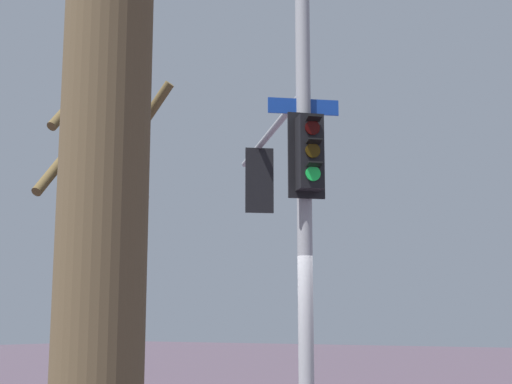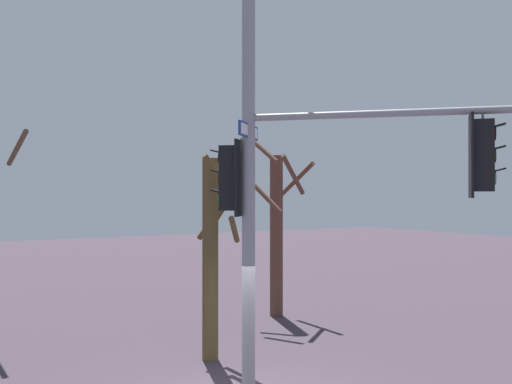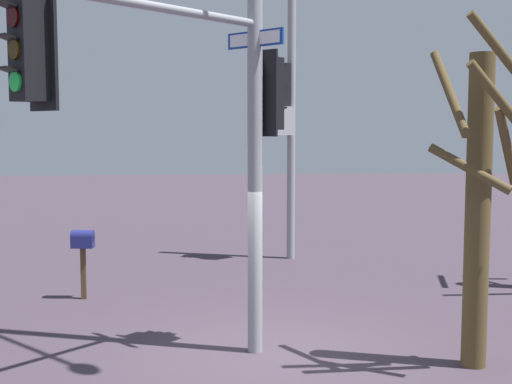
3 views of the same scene
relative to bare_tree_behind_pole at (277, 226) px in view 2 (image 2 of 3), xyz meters
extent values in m
cylinder|color=gray|center=(6.18, -4.73, 2.26)|extent=(0.23, 0.23, 9.98)
cylinder|color=gray|center=(8.10, -2.86, 2.28)|extent=(3.93, 3.82, 0.12)
cube|color=black|center=(8.85, -2.13, 1.58)|extent=(0.46, 0.47, 1.10)
cube|color=black|center=(8.72, -2.24, 1.58)|extent=(0.41, 0.44, 1.30)
cylinder|color=#2F0403|center=(8.97, -2.02, 1.92)|extent=(0.17, 0.18, 0.22)
cube|color=black|center=(9.03, -1.97, 2.04)|extent=(0.26, 0.26, 0.06)
cylinder|color=#352504|center=(8.97, -2.02, 1.58)|extent=(0.17, 0.18, 0.22)
cube|color=black|center=(9.03, -1.97, 1.70)|extent=(0.26, 0.26, 0.06)
cylinder|color=#19D147|center=(8.97, -2.02, 1.24)|extent=(0.17, 0.18, 0.22)
cube|color=black|center=(9.03, -1.97, 1.36)|extent=(0.26, 0.26, 0.06)
cylinder|color=gray|center=(8.85, -2.13, 2.20)|extent=(0.04, 0.04, 0.15)
cube|color=black|center=(5.94, -4.96, 1.26)|extent=(0.47, 0.47, 1.10)
cube|color=black|center=(6.06, -4.84, 1.26)|extent=(0.43, 0.42, 1.30)
cylinder|color=#2F0403|center=(5.83, -5.08, 1.60)|extent=(0.18, 0.17, 0.22)
cube|color=black|center=(5.77, -5.13, 1.72)|extent=(0.26, 0.26, 0.06)
cylinder|color=#352504|center=(5.83, -5.08, 1.26)|extent=(0.18, 0.17, 0.22)
cube|color=black|center=(5.77, -5.13, 1.38)|extent=(0.26, 0.26, 0.06)
cylinder|color=#19D147|center=(5.83, -5.08, 0.92)|extent=(0.18, 0.17, 0.22)
cube|color=black|center=(5.77, -5.13, 1.04)|extent=(0.26, 0.26, 0.06)
cube|color=navy|center=(6.18, -4.73, 2.06)|extent=(0.77, 0.83, 0.24)
cube|color=white|center=(6.19, -4.72, 2.06)|extent=(0.69, 0.74, 0.18)
cylinder|color=brown|center=(-0.03, 0.01, -0.28)|extent=(0.40, 0.40, 4.89)
cylinder|color=brown|center=(-0.09, 0.80, 1.43)|extent=(1.66, 0.27, 1.11)
cylinder|color=brown|center=(0.51, 0.26, 1.56)|extent=(0.65, 1.21, 1.19)
cylinder|color=brown|center=(0.12, -0.70, 2.40)|extent=(1.53, 0.44, 1.09)
cylinder|color=brown|center=(0.19, -0.64, 1.01)|extent=(1.42, 0.60, 1.20)
cylinder|color=brown|center=(-1.34, -7.18, 2.17)|extent=(1.84, 0.25, 0.84)
cylinder|color=brown|center=(3.05, -3.84, -0.47)|extent=(0.36, 0.36, 4.51)
cylinder|color=brown|center=(3.53, -3.78, 1.22)|extent=(0.26, 1.08, 1.25)
cylinder|color=brown|center=(2.91, -3.23, 0.94)|extent=(1.34, 0.41, 1.36)
cylinder|color=brown|center=(2.97, -3.32, 1.67)|extent=(1.15, 0.30, 1.19)
cylinder|color=brown|center=(2.77, -3.58, 0.47)|extent=(0.68, 0.72, 1.11)
cylinder|color=brown|center=(3.37, -3.40, 0.19)|extent=(0.99, 0.78, 0.67)
camera|label=1|loc=(-3.49, -10.30, -1.21)|focal=53.04mm
camera|label=2|loc=(14.48, -9.73, 0.98)|focal=40.21mm
camera|label=3|loc=(6.99, 5.54, 0.74)|focal=47.79mm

